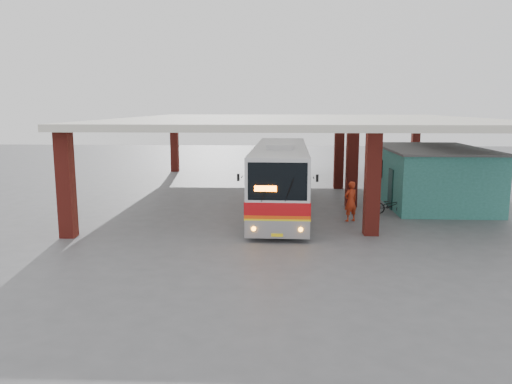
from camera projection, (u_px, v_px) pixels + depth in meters
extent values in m
plane|color=#515154|center=(297.00, 218.00, 24.07)|extent=(90.00, 90.00, 0.00)
cube|color=maroon|center=(372.00, 183.00, 20.60)|extent=(0.60, 0.60, 4.35)
cube|color=maroon|center=(352.00, 166.00, 26.51)|extent=(0.60, 0.60, 4.35)
cube|color=maroon|center=(339.00, 155.00, 32.41)|extent=(0.60, 0.60, 4.35)
cube|color=maroon|center=(66.00, 185.00, 20.22)|extent=(0.60, 0.60, 4.35)
cube|color=maroon|center=(175.00, 145.00, 40.89)|extent=(0.60, 0.60, 4.35)
cube|color=maroon|center=(415.00, 146.00, 39.95)|extent=(0.60, 0.60, 4.35)
cube|color=beige|center=(303.00, 120.00, 29.68)|extent=(21.00, 23.00, 0.30)
cube|color=#2C6F5F|center=(431.00, 177.00, 27.39)|extent=(5.00, 8.00, 3.00)
cube|color=#525252|center=(433.00, 149.00, 27.13)|extent=(5.20, 8.20, 0.12)
cube|color=#133430|center=(391.00, 189.00, 26.11)|extent=(0.08, 0.95, 2.10)
cube|color=black|center=(380.00, 168.00, 28.94)|extent=(0.08, 1.20, 1.00)
cube|color=black|center=(379.00, 168.00, 28.94)|extent=(0.04, 1.30, 1.10)
cube|color=silver|center=(281.00, 174.00, 25.26)|extent=(2.79, 12.29, 2.86)
cube|color=silver|center=(280.00, 145.00, 24.00)|extent=(1.28, 3.08, 0.25)
cube|color=gray|center=(277.00, 229.00, 19.66)|extent=(2.58, 0.46, 0.71)
cube|color=#B70C12|center=(280.00, 185.00, 25.36)|extent=(2.83, 12.29, 0.51)
cube|color=#EB490D|center=(280.00, 191.00, 25.41)|extent=(2.83, 12.29, 0.13)
cube|color=yellow|center=(280.00, 193.00, 25.43)|extent=(2.83, 12.29, 0.10)
cube|color=black|center=(277.00, 181.00, 19.20)|extent=(2.30, 0.15, 1.48)
cube|color=black|center=(256.00, 162.00, 26.07)|extent=(0.23, 9.18, 0.92)
cube|color=black|center=(306.00, 162.00, 25.89)|extent=(0.23, 9.18, 0.92)
cube|color=#FF5905|center=(265.00, 189.00, 19.22)|extent=(0.87, 0.07, 0.22)
sphere|color=orange|center=(254.00, 229.00, 19.51)|extent=(0.18, 0.18, 0.18)
sphere|color=orange|center=(301.00, 230.00, 19.38)|extent=(0.18, 0.18, 0.18)
cube|color=yellow|center=(277.00, 235.00, 19.48)|extent=(0.46, 0.04, 0.12)
cylinder|color=black|center=(253.00, 220.00, 21.37)|extent=(0.35, 1.03, 1.02)
cylinder|color=black|center=(304.00, 221.00, 21.22)|extent=(0.35, 1.03, 1.02)
cylinder|color=black|center=(263.00, 190.00, 29.09)|extent=(0.35, 1.03, 1.02)
cylinder|color=black|center=(300.00, 190.00, 28.94)|extent=(0.35, 1.03, 1.02)
cylinder|color=black|center=(264.00, 186.00, 30.39)|extent=(0.35, 1.03, 1.02)
cylinder|color=black|center=(300.00, 187.00, 30.25)|extent=(0.35, 1.03, 1.02)
imported|color=black|center=(391.00, 205.00, 24.81)|extent=(1.80, 0.84, 0.91)
imported|color=#B73116|center=(351.00, 201.00, 23.24)|extent=(0.82, 0.73, 1.89)
cube|color=red|center=(374.00, 190.00, 30.47)|extent=(0.54, 0.54, 0.06)
cube|color=red|center=(378.00, 186.00, 30.37)|extent=(0.16, 0.44, 0.63)
cylinder|color=black|center=(371.00, 193.00, 30.38)|extent=(0.03, 0.03, 0.21)
cylinder|color=black|center=(377.00, 193.00, 30.27)|extent=(0.03, 0.03, 0.21)
cylinder|color=black|center=(372.00, 192.00, 30.72)|extent=(0.03, 0.03, 0.21)
cylinder|color=black|center=(378.00, 192.00, 30.61)|extent=(0.03, 0.03, 0.21)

